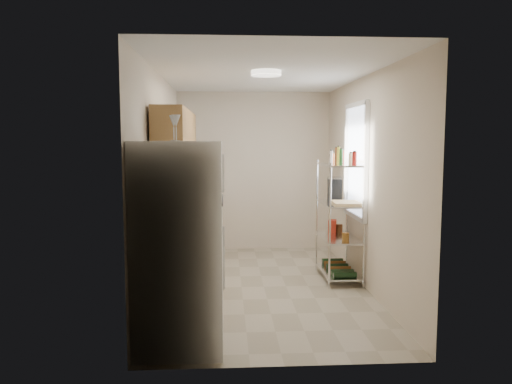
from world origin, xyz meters
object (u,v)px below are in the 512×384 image
at_px(refrigerator, 180,246).
at_px(cutting_board, 346,203).
at_px(frying_pan_large, 192,207).
at_px(espresso_machine, 335,188).
at_px(rice_cooker, 194,201).

relative_size(refrigerator, cutting_board, 4.18).
bearing_deg(frying_pan_large, espresso_machine, -7.88).
bearing_deg(rice_cooker, cutting_board, -12.47).
bearing_deg(frying_pan_large, cutting_board, -19.93).
bearing_deg(rice_cooker, frying_pan_large, 128.56).
bearing_deg(espresso_machine, rice_cooker, -172.55).
bearing_deg(rice_cooker, refrigerator, -89.44).
relative_size(rice_cooker, espresso_machine, 0.92).
relative_size(refrigerator, espresso_machine, 5.78).
distance_m(refrigerator, rice_cooker, 2.32).
bearing_deg(espresso_machine, refrigerator, -121.30).
bearing_deg(cutting_board, refrigerator, -135.66).
xyz_separation_m(frying_pan_large, espresso_machine, (1.91, -0.03, 0.24)).
bearing_deg(espresso_machine, frying_pan_large, -173.26).
height_order(frying_pan_large, espresso_machine, espresso_machine).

